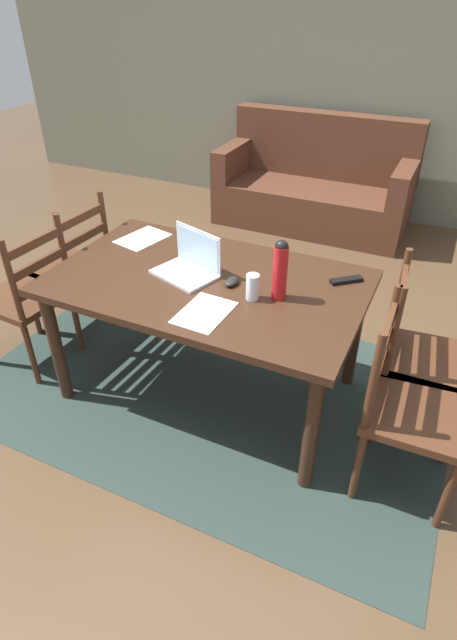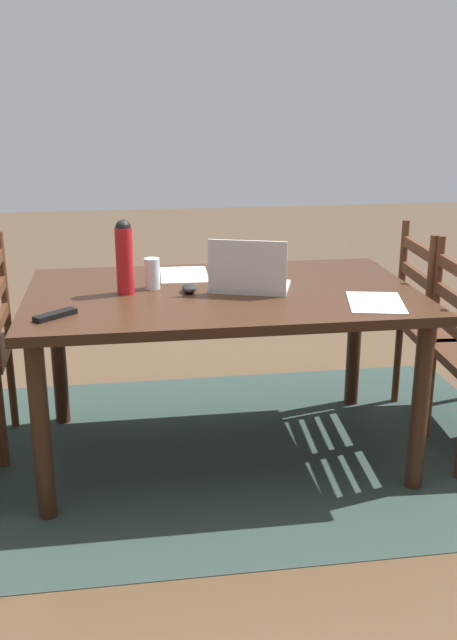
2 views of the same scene
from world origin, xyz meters
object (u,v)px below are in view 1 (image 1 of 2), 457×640
(chair_right_far, at_px, (421,358))
(tv_remote, at_px, (346,280))
(chair_right_near, at_px, (408,408))
(drinking_glass, at_px, (253,287))
(dining_table, at_px, (207,294))
(laptop, at_px, (190,263))
(couch, at_px, (315,187))
(chair_left_far, at_px, (72,268))
(water_bottle, at_px, (280,269))
(chair_left_near, at_px, (29,297))
(computer_mouse, at_px, (232,281))

(chair_right_far, bearing_deg, tv_remote, 168.57)
(chair_right_near, relative_size, drinking_glass, 7.30)
(dining_table, bearing_deg, laptop, 164.56)
(dining_table, xyz_separation_m, laptop, (-0.11, 0.03, 0.14))
(chair_right_near, bearing_deg, chair_right_far, 89.98)
(couch, distance_m, laptop, 2.67)
(chair_left_far, xyz_separation_m, chair_right_near, (2.19, -0.39, 0.00))
(chair_right_near, bearing_deg, water_bottle, 164.97)
(dining_table, distance_m, drinking_glass, 0.33)
(dining_table, xyz_separation_m, couch, (-0.20, 2.66, -0.31))
(chair_left_far, distance_m, laptop, 1.06)
(dining_table, distance_m, chair_left_far, 1.13)
(chair_right_far, height_order, laptop, laptop)
(water_bottle, bearing_deg, chair_left_far, 172.22)
(chair_left_near, bearing_deg, laptop, 13.04)
(chair_right_near, height_order, drinking_glass, chair_right_near)
(chair_right_near, xyz_separation_m, laptop, (-1.21, 0.23, 0.34))
(chair_right_far, xyz_separation_m, tv_remote, (-0.44, 0.09, 0.29))
(dining_table, xyz_separation_m, chair_left_far, (-1.10, 0.19, -0.20))
(chair_right_near, xyz_separation_m, couch, (-1.29, 2.86, -0.11))
(dining_table, relative_size, couch, 0.90)
(chair_left_near, relative_size, chair_right_near, 1.00)
(chair_left_near, relative_size, couch, 0.53)
(chair_left_near, height_order, tv_remote, chair_left_near)
(chair_left_far, distance_m, drinking_glass, 1.45)
(chair_right_far, distance_m, computer_mouse, 1.02)
(chair_right_near, height_order, water_bottle, water_bottle)
(chair_right_far, bearing_deg, water_bottle, -163.82)
(chair_left_far, distance_m, chair_right_near, 2.23)
(drinking_glass, bearing_deg, chair_left_far, 169.14)
(chair_left_far, relative_size, chair_right_far, 1.00)
(dining_table, relative_size, chair_right_far, 1.70)
(dining_table, height_order, tv_remote, tv_remote)
(chair_left_far, xyz_separation_m, computer_mouse, (1.24, -0.18, 0.30))
(chair_left_near, xyz_separation_m, chair_right_far, (2.19, 0.39, 0.00))
(dining_table, bearing_deg, drinking_glass, -13.93)
(chair_right_near, distance_m, laptop, 1.27)
(chair_right_far, xyz_separation_m, water_bottle, (-0.70, -0.20, 0.44))
(chair_left_far, distance_m, chair_right_far, 2.19)
(chair_left_far, height_order, drinking_glass, chair_left_far)
(laptop, bearing_deg, chair_left_near, -166.96)
(water_bottle, xyz_separation_m, drinking_glass, (-0.11, -0.06, -0.09))
(couch, bearing_deg, water_bottle, -77.43)
(computer_mouse, bearing_deg, chair_left_far, 174.23)
(drinking_glass, bearing_deg, tv_remote, 43.43)
(computer_mouse, bearing_deg, drinking_glass, -26.21)
(chair_right_far, distance_m, couch, 2.79)
(chair_left_far, relative_size, couch, 0.53)
(computer_mouse, bearing_deg, laptop, 178.11)
(chair_left_far, distance_m, tv_remote, 1.78)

